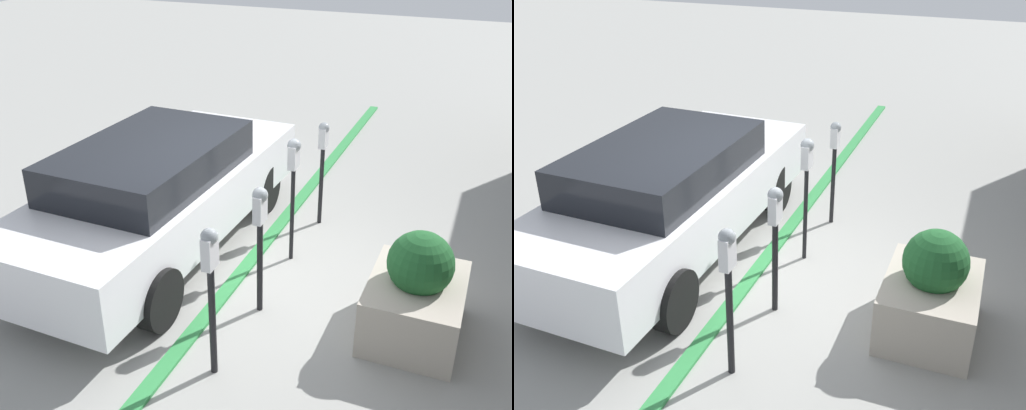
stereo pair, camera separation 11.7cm
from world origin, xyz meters
The scene contains 8 objects.
ground_plane centered at (0.00, 0.00, 0.00)m, with size 40.00×40.00×0.00m, color #999993.
curb_strip centered at (0.00, 0.08, 0.02)m, with size 14.29×0.16×0.04m.
parking_meter_nearest centered at (-1.63, -0.37, 1.07)m, with size 0.18×0.15×1.53m.
parking_meter_second centered at (-0.57, -0.39, 1.05)m, with size 0.19×0.16×1.45m.
parking_meter_middle centered at (0.56, -0.35, 1.21)m, with size 0.19×0.16×1.57m.
parking_meter_fourth centered at (1.60, -0.39, 1.05)m, with size 0.17×0.14×1.45m.
planter_box centered at (-0.34, -1.98, 0.46)m, with size 1.20×0.92×1.15m.
parked_car_front centered at (0.18, 1.24, 0.79)m, with size 4.74×1.84×1.48m.
Camera 2 is at (-5.54, -2.29, 3.91)m, focal length 42.00 mm.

